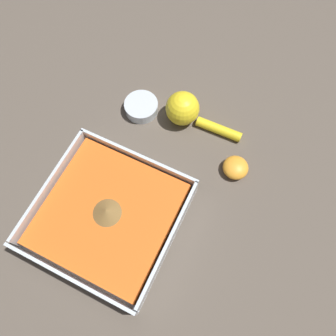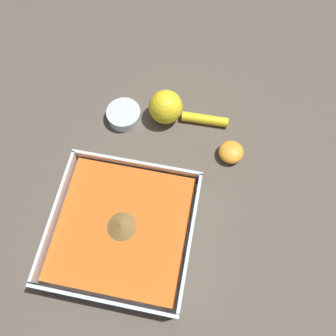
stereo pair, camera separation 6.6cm
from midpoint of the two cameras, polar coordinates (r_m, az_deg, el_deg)
The scene contains 5 objects.
ground_plane at distance 0.67m, azimuth -11.92°, elevation -10.85°, with size 4.00×4.00×0.00m, color brown.
square_dish at distance 0.64m, azimuth -10.82°, elevation -10.95°, with size 0.26×0.26×0.06m.
spice_bowl at distance 0.75m, azimuth -10.21°, elevation 8.80°, with size 0.08×0.08×0.03m.
lemon_squeezer at distance 0.72m, azimuth -2.32°, elevation 10.06°, with size 0.18×0.07×0.07m.
lemon_half at distance 0.70m, azimuth 8.31°, elevation 2.45°, with size 0.05×0.05×0.03m.
Camera 2 is at (-0.13, 0.11, 0.64)m, focal length 35.00 mm.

